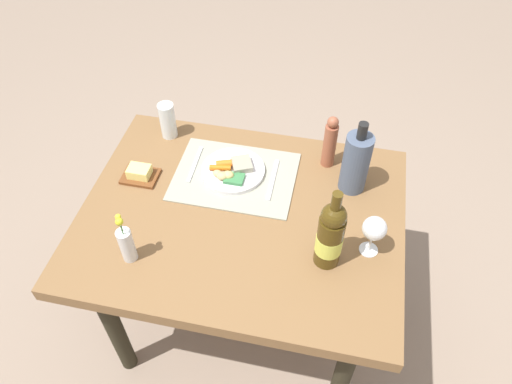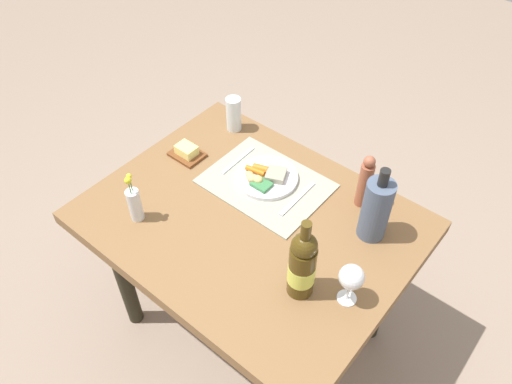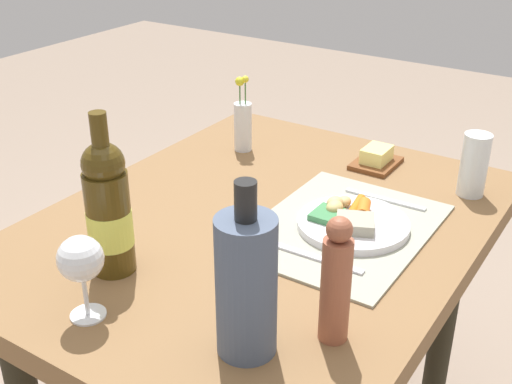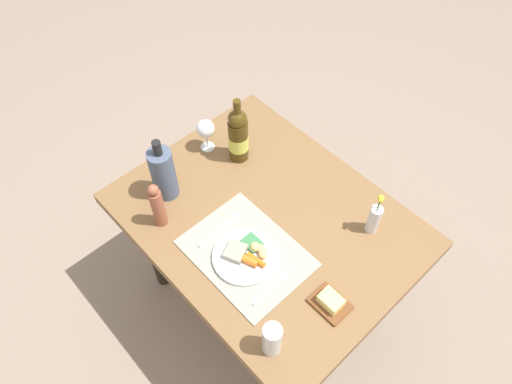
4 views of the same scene
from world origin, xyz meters
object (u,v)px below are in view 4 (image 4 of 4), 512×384
knife (272,287)px  butter_dish (330,302)px  wine_bottle (238,135)px  wine_glass (206,129)px  dining_table (267,231)px  water_tumbler (272,340)px  flower_vase (374,218)px  fork (220,230)px  cooler_bottle (163,173)px  pepper_mill (158,206)px  dinner_plate (246,255)px

knife → butter_dish: size_ratio=1.46×
wine_bottle → wine_glass: 0.15m
dining_table → water_tumbler: bearing=-42.1°
flower_vase → wine_glass: size_ratio=1.34×
fork → flower_vase: size_ratio=1.01×
fork → butter_dish: butter_dish is taller
knife → fork: bearing=175.2°
fork → water_tumbler: size_ratio=1.39×
cooler_bottle → butter_dish: bearing=8.7°
water_tumbler → pepper_mill: 0.64m
butter_dish → pepper_mill: bearing=-161.8°
dinner_plate → pepper_mill: (-0.34, -0.13, 0.09)m
flower_vase → dinner_plate: bearing=-118.2°
dinner_plate → fork: size_ratio=1.14×
flower_vase → water_tumbler: 0.60m
water_tumbler → pepper_mill: bearing=177.3°
butter_dish → pepper_mill: pepper_mill is taller
dinner_plate → wine_bottle: wine_bottle is taller
wine_bottle → cooler_bottle: wine_bottle is taller
water_tumbler → wine_bottle: bearing=145.5°
butter_dish → wine_glass: bearing=169.6°
pepper_mill → wine_glass: pepper_mill is taller
dinner_plate → knife: 0.15m
dining_table → knife: size_ratio=5.86×
dining_table → butter_dish: (0.40, -0.09, 0.11)m
knife → wine_bottle: 0.63m
dining_table → wine_bottle: size_ratio=3.55×
fork → knife: size_ratio=1.09×
wine_glass → dinner_plate: bearing=-25.4°
water_tumbler → butter_dish: bearing=83.2°
flower_vase → butter_dish: bearing=-73.9°
cooler_bottle → fork: bearing=6.7°
wine_glass → knife: bearing=-21.1°
dining_table → dinner_plate: 0.23m
water_tumbler → flower_vase: bearing=96.7°
fork → pepper_mill: 0.25m
pepper_mill → knife: bearing=13.5°
dining_table → wine_bottle: (-0.31, 0.13, 0.22)m
dining_table → fork: bearing=-113.9°
pepper_mill → wine_glass: bearing=115.4°
water_tumbler → cooler_bottle: (-0.74, 0.13, 0.06)m
pepper_mill → wine_glass: 0.41m
dining_table → wine_glass: size_ratio=7.26×
butter_dish → wine_glass: (-0.84, 0.15, 0.09)m
butter_dish → water_tumbler: bearing=-96.8°
water_tumbler → wine_glass: size_ratio=0.97×
wine_glass → cooler_bottle: size_ratio=0.52×
knife → wine_glass: wine_glass is taller
dinner_plate → dining_table: bearing=112.8°
dining_table → dinner_plate: (0.07, -0.18, 0.11)m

